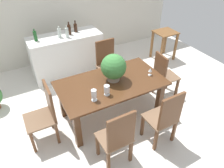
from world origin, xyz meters
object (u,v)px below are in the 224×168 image
at_px(flower_centerpiece, 113,67).
at_px(wine_bottle_tall, 76,28).
at_px(chair_foot_end, 163,74).
at_px(kitchen_counter, 67,55).
at_px(chair_near_left, 118,137).
at_px(wine_bottle_clear, 67,33).
at_px(wine_bottle_amber, 69,30).
at_px(chair_near_right, 165,117).
at_px(wine_bottle_dark, 59,33).
at_px(chair_far_right, 107,61).
at_px(crystal_vase_left, 94,95).
at_px(crystal_vase_center_near, 107,90).
at_px(dining_table, 111,88).
at_px(wine_bottle_green, 35,36).
at_px(side_table, 165,39).
at_px(chair_head_end, 45,112).
at_px(wine_glass, 150,70).

xyz_separation_m(flower_centerpiece, wine_bottle_tall, (0.00, 1.83, 0.07)).
distance_m(chair_foot_end, kitchen_counter, 2.29).
bearing_deg(flower_centerpiece, chair_near_left, -115.38).
distance_m(chair_foot_end, wine_bottle_clear, 2.23).
distance_m(wine_bottle_clear, wine_bottle_amber, 0.17).
xyz_separation_m(chair_foot_end, chair_near_left, (-1.60, -0.99, 0.04)).
height_order(chair_near_right, chair_near_left, chair_near_left).
height_order(chair_near_left, flower_centerpiece, flower_centerpiece).
distance_m(flower_centerpiece, wine_bottle_dark, 1.74).
relative_size(chair_near_left, wine_bottle_amber, 3.69).
height_order(chair_far_right, crystal_vase_left, chair_far_right).
height_order(crystal_vase_center_near, wine_bottle_clear, wine_bottle_clear).
distance_m(chair_near_left, crystal_vase_center_near, 0.79).
distance_m(dining_table, wine_bottle_amber, 1.87).
bearing_deg(dining_table, chair_near_right, -66.83).
bearing_deg(chair_near_right, chair_far_right, -91.15).
bearing_deg(crystal_vase_left, chair_far_right, 55.71).
distance_m(dining_table, wine_bottle_dark, 1.84).
distance_m(chair_near_right, wine_bottle_green, 3.11).
distance_m(dining_table, side_table, 2.61).
relative_size(crystal_vase_left, wine_bottle_clear, 0.73).
relative_size(chair_foot_end, flower_centerpiece, 2.04).
distance_m(chair_far_right, crystal_vase_center_near, 1.42).
relative_size(wine_bottle_green, side_table, 0.34).
distance_m(wine_bottle_green, side_table, 3.20).
bearing_deg(wine_bottle_clear, dining_table, -83.26).
height_order(kitchen_counter, wine_bottle_green, wine_bottle_green).
height_order(wine_bottle_tall, wine_bottle_green, wine_bottle_tall).
bearing_deg(crystal_vase_left, wine_bottle_amber, 80.45).
bearing_deg(wine_bottle_clear, wine_bottle_amber, 54.75).
height_order(chair_foot_end, wine_bottle_dark, wine_bottle_dark).
bearing_deg(chair_far_right, chair_near_right, -91.72).
relative_size(wine_bottle_tall, side_table, 0.34).
height_order(chair_near_right, wine_bottle_amber, wine_bottle_amber).
relative_size(crystal_vase_center_near, wine_bottle_dark, 0.71).
height_order(wine_bottle_dark, side_table, wine_bottle_dark).
xyz_separation_m(chair_foot_end, crystal_vase_left, (-1.64, -0.31, 0.32)).
xyz_separation_m(chair_head_end, kitchen_counter, (0.94, 1.81, -0.09)).
height_order(wine_glass, wine_bottle_amber, wine_bottle_amber).
relative_size(chair_head_end, wine_glass, 7.22).
bearing_deg(wine_glass, wine_bottle_dark, 119.89).
xyz_separation_m(crystal_vase_center_near, kitchen_counter, (-0.02, 2.07, -0.36)).
bearing_deg(wine_bottle_amber, chair_near_right, -79.47).
bearing_deg(dining_table, wine_bottle_dark, 101.15).
bearing_deg(side_table, crystal_vase_left, -149.77).
distance_m(kitchen_counter, side_table, 2.56).
distance_m(wine_bottle_clear, wine_bottle_green, 0.66).
distance_m(chair_near_right, crystal_vase_left, 1.14).
distance_m(chair_head_end, flower_centerpiece, 1.33).
height_order(chair_head_end, wine_bottle_tall, wine_bottle_tall).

